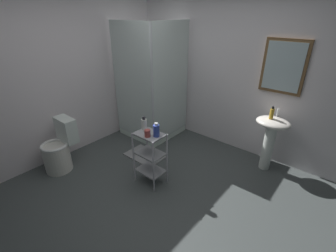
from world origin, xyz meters
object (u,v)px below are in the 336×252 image
Objects in this scene: storage_cart at (150,154)px; rinse_cup at (147,133)px; bath_mat at (145,155)px; shampoo_bottle_blue at (156,130)px; hand_soap_bottle at (272,113)px; pedestal_sink at (271,133)px; lotion_bottle_white at (144,124)px; shower_stall at (153,112)px; toilet at (59,150)px.

rinse_cup reaches higher than storage_cart.
storage_cart is at bearing -36.67° from bath_mat.
bath_mat is (-0.63, 0.37, -0.81)m from shampoo_bottle_blue.
shampoo_bottle_blue is at bearing -126.35° from hand_soap_bottle.
lotion_bottle_white is at bearing -133.45° from pedestal_sink.
hand_soap_bottle is 0.98× the size of shampoo_bottle_blue.
shower_stall is 1.30m from lotion_bottle_white.
shower_stall is 1.68m from toilet.
hand_soap_bottle is at bearing 53.11° from rinse_cup.
rinse_cup is (-1.01, -1.35, -0.10)m from hand_soap_bottle.
shampoo_bottle_blue is 0.11m from rinse_cup.
pedestal_sink is 3.03m from toilet.
rinse_cup is at bearing 24.07° from toilet.
lotion_bottle_white reaches higher than bath_mat.
rinse_cup is (0.03, -0.07, 0.35)m from storage_cart.
lotion_bottle_white is at bearing 146.53° from rinse_cup.
toilet is 1.38m from lotion_bottle_white.
pedestal_sink is 1.65m from shampoo_bottle_blue.
toilet is 1.27m from bath_mat.
toilet is 1.38m from storage_cart.
toilet is at bearing -125.01° from bath_mat.
pedestal_sink is at bearing 53.01° from rinse_cup.
storage_cart is at bearing -47.89° from shower_stall.
rinse_cup is (0.17, -0.11, -0.03)m from lotion_bottle_white.
hand_soap_bottle is at bearing -130.46° from pedestal_sink.
shampoo_bottle_blue is 0.30× the size of bath_mat.
toilet is 8.40× the size of rinse_cup.
shower_stall is 2.63× the size of toilet.
storage_cart reaches higher than bath_mat.
bath_mat is at bearing 140.70° from rinse_cup.
bath_mat is (-0.55, 0.45, -0.78)m from rinse_cup.
lotion_bottle_white is at bearing -133.54° from hand_soap_bottle.
shower_stall reaches higher than bath_mat.
shower_stall is 2.47× the size of pedestal_sink.
shower_stall is at bearing 122.53° from bath_mat.
shampoo_bottle_blue is (1.03, -1.01, 0.36)m from shower_stall.
shower_stall is 0.88m from bath_mat.
shower_stall is 2.03m from hand_soap_bottle.
storage_cart is (0.92, -1.02, -0.03)m from shower_stall.
hand_soap_bottle is (2.27, 1.91, 0.57)m from toilet.
bath_mat is at bearing 54.99° from toilet.
rinse_cup is at bearing -126.89° from hand_soap_bottle.
hand_soap_bottle is 0.29× the size of bath_mat.
pedestal_sink is 1.09× the size of storage_cart.
toilet is 1.56m from shampoo_bottle_blue.
hand_soap_bottle is (-0.03, -0.04, 0.31)m from pedestal_sink.
hand_soap_bottle is at bearing 29.95° from bath_mat.
storage_cart is 8.18× the size of rinse_cup.
storage_cart is 4.15× the size of shampoo_bottle_blue.
hand_soap_bottle reaches higher than shampoo_bottle_blue.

